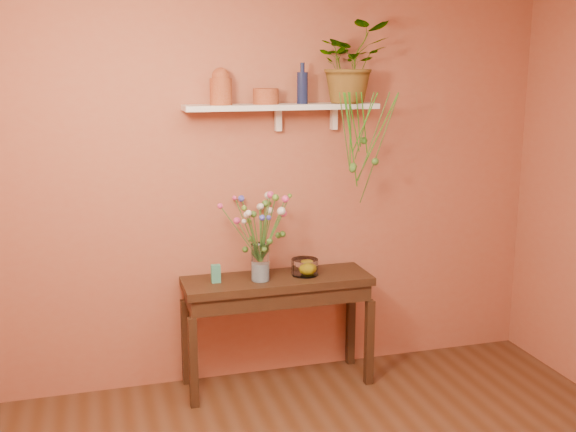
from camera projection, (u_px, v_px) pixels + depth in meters
room at (390, 268)px, 2.89m from camera, size 4.04×4.04×2.70m
sideboard at (277, 293)px, 4.69m from camera, size 1.28×0.41×0.78m
wall_shelf at (283, 107)px, 4.54m from camera, size 1.30×0.24×0.19m
terracotta_jug at (221, 87)px, 4.39m from camera, size 0.16×0.16×0.24m
terracotta_pot at (266, 96)px, 4.50m from camera, size 0.18×0.18×0.10m
blue_bottle at (302, 87)px, 4.54m from camera, size 0.08×0.08×0.27m
spider_plant at (351, 63)px, 4.59m from camera, size 0.49×0.43×0.54m
plant_fronds at (361, 147)px, 4.55m from camera, size 0.35×0.37×0.77m
glass_vase at (260, 265)px, 4.58m from camera, size 0.12×0.12×0.25m
bouquet at (263, 217)px, 4.53m from camera, size 0.50×0.43×0.46m
glass_bowl at (305, 268)px, 4.72m from camera, size 0.18×0.18×0.11m
lemon at (307, 268)px, 4.71m from camera, size 0.09×0.09×0.09m
carton at (216, 274)px, 4.55m from camera, size 0.06×0.05×0.12m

